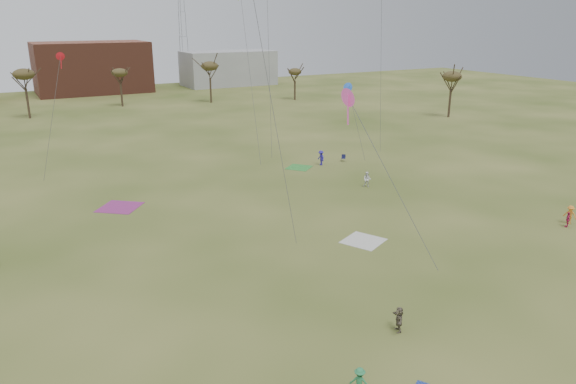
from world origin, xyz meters
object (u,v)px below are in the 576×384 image
camp_chair_right (343,159)px  radio_tower (181,11)px  flyer_near_center (359,382)px  spectator_fore_a (568,220)px

camp_chair_right → radio_tower: size_ratio=0.02×
camp_chair_right → radio_tower: bearing=124.3°
flyer_near_center → radio_tower: (34.29, 127.95, 18.46)m
flyer_near_center → spectator_fore_a: (29.16, 9.24, -0.06)m
flyer_near_center → camp_chair_right: flyer_near_center is taller
radio_tower → flyer_near_center: bearing=-105.0°
spectator_fore_a → radio_tower: size_ratio=0.03×
spectator_fore_a → camp_chair_right: size_ratio=1.59×
flyer_near_center → spectator_fore_a: 30.59m
camp_chair_right → radio_tower: (9.43, 90.38, 18.95)m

